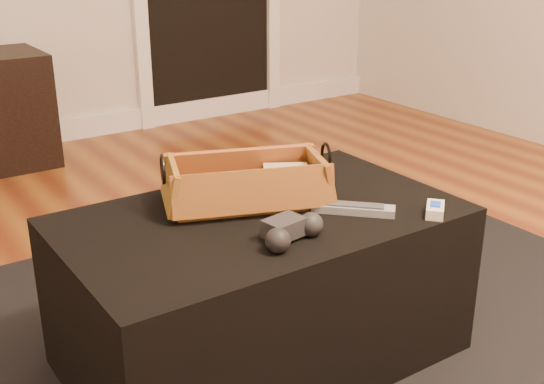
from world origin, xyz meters
TOP-DOWN VIEW (x-y plane):
  - area_rug at (0.13, 0.34)m, footprint 2.60×2.00m
  - ottoman at (0.13, 0.39)m, footprint 1.00×0.60m
  - tv_remote at (0.11, 0.46)m, footprint 0.23×0.11m
  - cloth_bundle at (0.26, 0.46)m, footprint 0.14×0.13m
  - wicker_basket at (0.14, 0.47)m, footprint 0.48×0.36m
  - game_controller at (0.10, 0.21)m, footprint 0.18×0.12m
  - silver_remote at (0.33, 0.27)m, footprint 0.18×0.18m
  - cream_gadget at (0.49, 0.14)m, footprint 0.09×0.09m

SIDE VIEW (x-z plane):
  - area_rug at x=0.13m, z-range 0.00..0.01m
  - ottoman at x=0.13m, z-range 0.01..0.43m
  - silver_remote at x=0.33m, z-range 0.43..0.46m
  - cream_gadget at x=0.49m, z-range 0.43..0.46m
  - tv_remote at x=0.11m, z-range 0.45..0.47m
  - game_controller at x=0.10m, z-range 0.43..0.49m
  - cloth_bundle at x=0.26m, z-range 0.45..0.51m
  - wicker_basket at x=0.14m, z-range 0.41..0.56m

